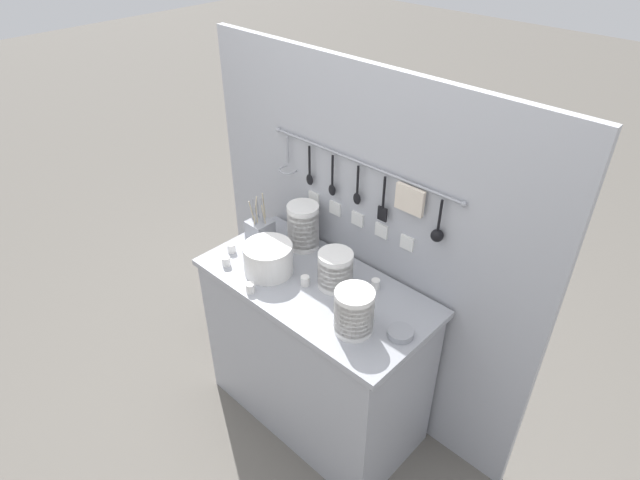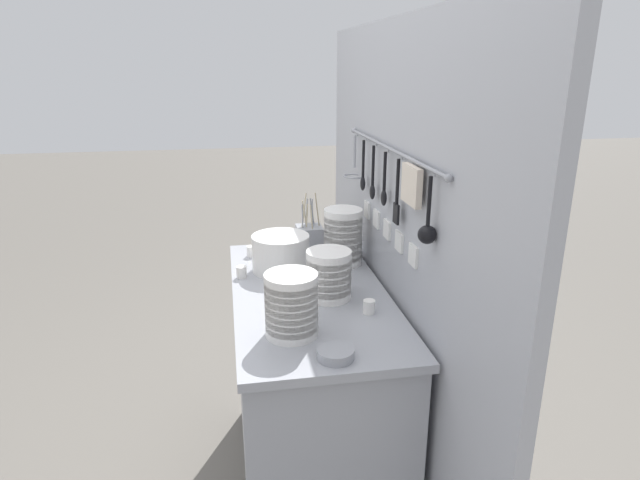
% 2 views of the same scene
% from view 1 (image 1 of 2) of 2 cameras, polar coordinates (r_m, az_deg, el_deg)
% --- Properties ---
extents(ground_plane, '(20.00, 20.00, 0.00)m').
position_cam_1_polar(ground_plane, '(3.23, -0.45, -17.60)').
color(ground_plane, '#666059').
extents(counter, '(1.18, 0.58, 0.93)m').
position_cam_1_polar(counter, '(2.88, -0.49, -11.89)').
color(counter, '#9EA0A8').
rests_on(counter, ground).
extents(back_wall, '(1.98, 0.11, 1.91)m').
position_cam_1_polar(back_wall, '(2.74, 4.20, -1.10)').
color(back_wall, '#A8AAB2').
rests_on(back_wall, ground).
extents(bowl_stack_tall_left, '(0.17, 0.17, 0.18)m').
position_cam_1_polar(bowl_stack_tall_left, '(2.50, 1.65, -3.18)').
color(bowl_stack_tall_left, white).
rests_on(bowl_stack_tall_left, counter).
extents(bowl_stack_wide_centre, '(0.17, 0.17, 0.21)m').
position_cam_1_polar(bowl_stack_wide_centre, '(2.27, 3.64, -7.60)').
color(bowl_stack_wide_centre, white).
rests_on(bowl_stack_wide_centre, counter).
extents(bowl_stack_back_corner, '(0.16, 0.16, 0.24)m').
position_cam_1_polar(bowl_stack_back_corner, '(2.75, -1.80, 1.48)').
color(bowl_stack_back_corner, white).
rests_on(bowl_stack_back_corner, counter).
extents(plate_stack, '(0.24, 0.24, 0.15)m').
position_cam_1_polar(plate_stack, '(2.61, -5.54, -2.00)').
color(plate_stack, white).
rests_on(plate_stack, counter).
extents(steel_mixing_bowl, '(0.11, 0.11, 0.03)m').
position_cam_1_polar(steel_mixing_bowl, '(2.32, 8.51, -9.82)').
color(steel_mixing_bowl, '#93969E').
rests_on(steel_mixing_bowl, counter).
extents(cutlery_caddy, '(0.12, 0.12, 0.27)m').
position_cam_1_polar(cutlery_caddy, '(2.86, -6.41, 1.11)').
color(cutlery_caddy, '#93969E').
rests_on(cutlery_caddy, counter).
extents(cup_centre, '(0.04, 0.04, 0.05)m').
position_cam_1_polar(cup_centre, '(2.55, -1.61, -4.36)').
color(cup_centre, white).
rests_on(cup_centre, counter).
extents(cup_beside_plates, '(0.04, 0.04, 0.05)m').
position_cam_1_polar(cup_beside_plates, '(2.80, -9.43, -0.85)').
color(cup_beside_plates, white).
rests_on(cup_beside_plates, counter).
extents(cup_front_right, '(0.04, 0.04, 0.05)m').
position_cam_1_polar(cup_front_right, '(2.71, -9.99, -2.25)').
color(cup_front_right, white).
rests_on(cup_front_right, counter).
extents(cup_back_left, '(0.04, 0.04, 0.05)m').
position_cam_1_polar(cup_back_left, '(2.54, 5.94, -4.69)').
color(cup_back_left, white).
rests_on(cup_back_left, counter).
extents(cup_by_caddy, '(0.04, 0.04, 0.05)m').
position_cam_1_polar(cup_by_caddy, '(2.52, -7.44, -5.10)').
color(cup_by_caddy, white).
rests_on(cup_by_caddy, counter).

